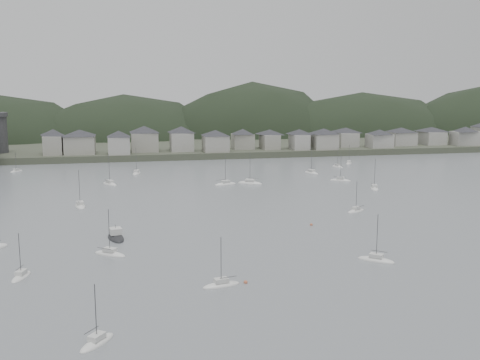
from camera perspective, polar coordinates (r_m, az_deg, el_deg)
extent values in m
plane|color=slate|center=(96.76, 9.52, -10.67)|extent=(900.00, 900.00, 0.00)
cube|color=#383D2D|center=(382.13, -6.95, 4.62)|extent=(900.00, 250.00, 3.00)
ellipsoid|color=black|center=(359.74, -11.73, 2.36)|extent=(132.08, 90.41, 79.74)
ellipsoid|color=black|center=(369.99, 1.25, 2.32)|extent=(133.88, 88.37, 101.41)
ellipsoid|color=black|center=(389.30, 12.28, 2.81)|extent=(165.81, 81.78, 82.55)
cube|color=#9B9A8E|center=(269.27, -18.65, 3.44)|extent=(8.34, 12.91, 8.59)
pyramid|color=#25252A|center=(268.78, -18.72, 4.67)|extent=(15.78, 15.78, 3.01)
cube|color=#9B9A8E|center=(267.56, -16.18, 3.50)|extent=(13.68, 13.35, 8.36)
pyramid|color=#25252A|center=(267.07, -16.24, 4.71)|extent=(20.07, 20.07, 2.93)
cube|color=#9E9B94|center=(261.61, -12.37, 3.50)|extent=(9.78, 10.20, 8.08)
pyramid|color=#25252A|center=(261.13, -12.42, 4.69)|extent=(14.83, 14.83, 2.83)
cube|color=#9B9A8E|center=(271.35, -9.82, 3.89)|extent=(12.59, 13.33, 9.09)
pyramid|color=#25252A|center=(270.84, -9.86, 5.18)|extent=(19.24, 19.24, 3.18)
cube|color=#9E9B94|center=(271.10, -6.05, 3.95)|extent=(10.74, 12.17, 8.87)
pyramid|color=#25252A|center=(270.61, -6.07, 5.21)|extent=(17.01, 17.01, 3.10)
cube|color=#9B9A8E|center=(266.80, -2.54, 3.78)|extent=(11.63, 12.09, 7.69)
pyramid|color=#25252A|center=(266.34, -2.55, 4.89)|extent=(17.61, 17.61, 2.69)
cube|color=#9B9A8E|center=(278.18, 0.29, 3.99)|extent=(10.37, 9.35, 7.44)
pyramid|color=#25252A|center=(277.75, 0.29, 5.02)|extent=(14.65, 14.65, 2.60)
cube|color=#9B9A8E|center=(279.04, 3.08, 3.97)|extent=(8.24, 12.20, 7.22)
pyramid|color=#25252A|center=(278.62, 3.09, 4.97)|extent=(15.17, 15.17, 2.53)
cube|color=#9E9B94|center=(278.00, 6.13, 3.94)|extent=(8.06, 10.91, 7.46)
pyramid|color=#25252A|center=(277.57, 6.15, 4.97)|extent=(14.08, 14.08, 2.61)
cube|color=#9B9A8E|center=(280.69, 8.62, 3.96)|extent=(11.73, 11.78, 7.66)
pyramid|color=#25252A|center=(280.25, 8.65, 5.01)|extent=(17.46, 17.46, 2.68)
cube|color=#9E9B94|center=(295.67, 10.83, 4.14)|extent=(10.19, 13.02, 7.33)
pyramid|color=#25252A|center=(295.27, 10.86, 5.09)|extent=(17.23, 17.23, 2.57)
cube|color=#9E9B94|center=(293.87, 14.18, 3.94)|extent=(11.70, 9.81, 6.88)
pyramid|color=#25252A|center=(293.48, 14.22, 4.84)|extent=(15.97, 15.97, 2.41)
cube|color=#9E9B94|center=(309.40, 16.27, 4.12)|extent=(12.83, 12.48, 7.00)
pyramid|color=#25252A|center=(309.03, 16.31, 5.00)|extent=(18.79, 18.79, 2.45)
cube|color=#9E9B94|center=(318.93, 19.13, 4.13)|extent=(11.07, 13.50, 6.97)
pyramid|color=#25252A|center=(318.58, 19.18, 4.97)|extent=(18.25, 18.25, 2.44)
cube|color=#9E9B94|center=(320.71, 22.19, 4.01)|extent=(13.75, 9.12, 7.34)
pyramid|color=#25252A|center=(320.35, 22.24, 4.89)|extent=(16.97, 16.97, 2.57)
ellipsoid|color=silver|center=(219.60, 7.38, 0.70)|extent=(4.84, 8.69, 1.66)
cube|color=silver|center=(219.43, 7.38, 0.99)|extent=(2.55, 3.29, 0.70)
cylinder|color=#3F3F42|center=(218.86, 7.40, 2.08)|extent=(0.12, 0.12, 10.35)
cylinder|color=#3F3F42|center=(220.82, 7.36, 1.19)|extent=(1.13, 3.61, 0.10)
ellipsoid|color=silver|center=(77.77, -14.53, -15.99)|extent=(5.45, 6.32, 1.27)
cube|color=silver|center=(77.37, -14.56, -15.36)|extent=(2.46, 2.62, 0.70)
cylinder|color=#3F3F42|center=(76.11, -14.66, -13.17)|extent=(0.12, 0.12, 7.96)
cylinder|color=#3F3F42|center=(78.02, -15.07, -14.72)|extent=(1.80, 2.35, 0.10)
ellipsoid|color=silver|center=(153.53, 11.87, -3.19)|extent=(6.77, 5.00, 1.31)
cube|color=silver|center=(153.33, 11.88, -2.84)|extent=(2.71, 2.37, 0.70)
cylinder|color=#3F3F42|center=(152.68, 11.92, -1.63)|extent=(0.12, 0.12, 8.21)
cylinder|color=#3F3F42|center=(153.13, 12.33, -2.66)|extent=(2.64, 1.51, 0.10)
ellipsoid|color=silver|center=(95.22, -1.95, -10.85)|extent=(7.00, 3.50, 1.34)
cube|color=silver|center=(94.89, -1.96, -10.30)|extent=(2.60, 1.93, 0.70)
cylinder|color=#3F3F42|center=(93.81, -1.97, -8.36)|extent=(0.12, 0.12, 8.38)
cylinder|color=#3F3F42|center=(94.67, -1.22, -9.99)|extent=(2.97, 0.73, 0.10)
ellipsoid|color=silver|center=(250.81, 11.17, 1.68)|extent=(5.43, 6.65, 1.32)
cube|color=silver|center=(250.68, 11.17, 1.90)|extent=(2.49, 2.73, 0.70)
cylinder|color=#3F3F42|center=(250.28, 11.20, 2.65)|extent=(0.12, 0.12, 8.24)
cylinder|color=#3F3F42|center=(251.25, 10.95, 2.05)|extent=(1.74, 2.52, 0.10)
ellipsoid|color=silver|center=(194.09, 1.03, -0.36)|extent=(9.11, 7.22, 1.79)
cube|color=silver|center=(193.89, 1.04, -0.02)|extent=(3.71, 3.34, 0.70)
cylinder|color=#3F3F42|center=(193.19, 1.04, 1.32)|extent=(0.12, 0.12, 11.21)
cylinder|color=#3F3F42|center=(194.94, 1.37, 0.20)|extent=(3.46, 2.24, 0.10)
ellipsoid|color=silver|center=(238.71, 10.02, 1.33)|extent=(3.77, 6.92, 1.32)
cube|color=silver|center=(238.58, 10.03, 1.56)|extent=(2.01, 2.61, 0.70)
cylinder|color=#3F3F42|center=(238.16, 10.05, 2.35)|extent=(0.12, 0.12, 8.24)
cylinder|color=#3F3F42|center=(237.34, 10.07, 1.65)|extent=(0.88, 2.89, 0.10)
ellipsoid|color=silver|center=(203.31, 10.32, -0.07)|extent=(7.69, 5.97, 1.51)
cube|color=silver|center=(203.14, 10.33, 0.22)|extent=(3.11, 2.78, 0.70)
cylinder|color=#3F3F42|center=(202.58, 10.36, 1.29)|extent=(0.12, 0.12, 9.42)
cylinder|color=#3F3F42|center=(201.98, 10.10, 0.34)|extent=(2.95, 1.84, 0.10)
ellipsoid|color=silver|center=(162.78, -16.15, -2.65)|extent=(4.15, 8.57, 1.64)
cube|color=silver|center=(162.56, -16.17, -2.26)|extent=(2.33, 3.17, 0.70)
cylinder|color=#3F3F42|center=(161.79, -16.24, -0.81)|extent=(0.12, 0.12, 10.28)
cylinder|color=#3F3F42|center=(161.05, -16.32, -2.17)|extent=(0.81, 3.65, 0.10)
ellipsoid|color=silver|center=(239.65, -22.07, 0.82)|extent=(5.19, 6.00, 1.21)
cube|color=silver|center=(239.53, -22.08, 1.03)|extent=(2.34, 2.49, 0.70)
cylinder|color=#3F3F42|center=(239.15, -22.13, 1.75)|extent=(0.12, 0.12, 7.56)
cylinder|color=#3F3F42|center=(238.50, -21.97, 1.14)|extent=(1.72, 2.23, 0.10)
ellipsoid|color=silver|center=(114.99, -13.26, -7.50)|extent=(7.29, 6.30, 1.47)
cube|color=silver|center=(114.70, -13.28, -7.01)|extent=(3.03, 2.84, 0.70)
cylinder|color=#3F3F42|center=(113.73, -13.35, -5.22)|extent=(0.12, 0.12, 9.18)
cylinder|color=#3F3F42|center=(113.82, -13.83, -6.87)|extent=(2.70, 2.07, 0.10)
ellipsoid|color=silver|center=(106.48, -21.63, -9.31)|extent=(3.69, 6.61, 1.26)
cube|color=silver|center=(106.19, -21.66, -8.83)|extent=(1.95, 2.50, 0.70)
cylinder|color=#3F3F42|center=(105.29, -21.77, -7.20)|extent=(0.12, 0.12, 7.87)
cylinder|color=#3F3F42|center=(107.11, -21.75, -8.37)|extent=(0.89, 2.75, 0.10)
ellipsoid|color=silver|center=(111.44, 13.86, -8.07)|extent=(6.99, 6.51, 1.45)
cube|color=silver|center=(111.14, 13.89, -7.57)|extent=(2.96, 2.87, 0.70)
cylinder|color=#3F3F42|center=(110.15, 13.96, -5.75)|extent=(0.12, 0.12, 9.07)
cylinder|color=#3F3F42|center=(112.15, 14.16, -7.13)|extent=(2.53, 2.22, 0.10)
ellipsoid|color=silver|center=(220.38, -10.62, 0.65)|extent=(4.33, 8.42, 1.61)
cube|color=silver|center=(220.22, -10.63, 0.93)|extent=(2.36, 3.14, 0.70)
cylinder|color=#3F3F42|center=(219.67, -10.66, 1.99)|extent=(0.12, 0.12, 10.06)
cylinder|color=#3F3F42|center=(221.53, -10.73, 1.13)|extent=(0.92, 3.55, 0.10)
ellipsoid|color=silver|center=(192.08, -1.51, -0.47)|extent=(8.67, 5.04, 1.65)
cube|color=silver|center=(191.89, -1.51, -0.14)|extent=(3.31, 2.61, 0.70)
cylinder|color=#3F3F42|center=(191.24, -1.52, 1.10)|extent=(0.12, 0.12, 10.32)
cylinder|color=#3F3F42|center=(191.99, -1.95, 0.03)|extent=(3.57, 1.23, 0.10)
ellipsoid|color=silver|center=(189.16, 13.68, -0.89)|extent=(4.90, 8.38, 1.60)
cube|color=silver|center=(188.97, 13.69, -0.56)|extent=(2.54, 3.20, 0.70)
cylinder|color=#3F3F42|center=(188.33, 13.74, 0.65)|extent=(0.12, 0.12, 9.98)
cylinder|color=#3F3F42|center=(189.90, 13.40, -0.34)|extent=(1.21, 3.45, 0.10)
ellipsoid|color=silver|center=(197.64, -13.29, -0.44)|extent=(6.45, 8.65, 1.68)
cube|color=silver|center=(197.46, -13.30, -0.11)|extent=(3.05, 3.47, 0.70)
cylinder|color=#3F3F42|center=(196.81, -13.35, 1.11)|extent=(0.12, 0.12, 10.50)
cylinder|color=#3F3F42|center=(196.08, -13.53, -0.03)|extent=(1.93, 3.35, 0.10)
ellipsoid|color=black|center=(126.92, -12.68, -5.87)|extent=(4.89, 9.41, 1.97)
cube|color=silver|center=(126.51, -12.71, -5.16)|extent=(2.98, 3.12, 1.40)
cylinder|color=#3F3F42|center=(126.29, -12.73, -4.77)|extent=(0.10, 0.10, 1.20)
sphere|color=#BD603F|center=(96.47, 0.58, -10.50)|extent=(0.70, 0.70, 0.70)
sphere|color=#BD603F|center=(136.49, 7.36, -4.60)|extent=(0.70, 0.70, 0.70)
sphere|color=#BD603F|center=(203.10, 10.90, -0.07)|extent=(0.70, 0.70, 0.70)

